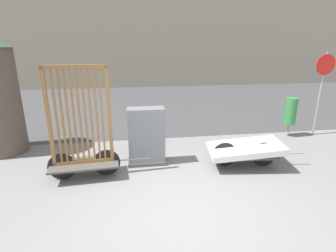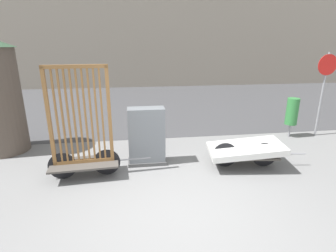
{
  "view_description": "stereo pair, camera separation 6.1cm",
  "coord_description": "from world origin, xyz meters",
  "px_view_note": "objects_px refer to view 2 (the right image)",
  "views": [
    {
      "loc": [
        -0.77,
        -3.57,
        2.71
      ],
      "look_at": [
        0.0,
        1.59,
        1.04
      ],
      "focal_mm": 28.0,
      "sensor_mm": 36.0,
      "label": 1
    },
    {
      "loc": [
        -0.71,
        -3.58,
        2.71
      ],
      "look_at": [
        0.0,
        1.59,
        1.04
      ],
      "focal_mm": 28.0,
      "sensor_mm": 36.0,
      "label": 2
    }
  ],
  "objects_px": {
    "bike_cart_with_bedframe": "(83,140)",
    "utility_cabinet": "(147,138)",
    "sign_post": "(324,82)",
    "trash_bin": "(292,112)",
    "bike_cart_with_mattress": "(245,150)"
  },
  "relations": [
    {
      "from": "bike_cart_with_bedframe",
      "to": "utility_cabinet",
      "type": "bearing_deg",
      "value": 15.91
    },
    {
      "from": "bike_cart_with_mattress",
      "to": "sign_post",
      "type": "relative_size",
      "value": 0.91
    },
    {
      "from": "trash_bin",
      "to": "sign_post",
      "type": "bearing_deg",
      "value": -0.58
    },
    {
      "from": "bike_cart_with_mattress",
      "to": "sign_post",
      "type": "bearing_deg",
      "value": 36.83
    },
    {
      "from": "bike_cart_with_mattress",
      "to": "utility_cabinet",
      "type": "height_order",
      "value": "utility_cabinet"
    },
    {
      "from": "utility_cabinet",
      "to": "sign_post",
      "type": "height_order",
      "value": "sign_post"
    },
    {
      "from": "bike_cart_with_bedframe",
      "to": "bike_cart_with_mattress",
      "type": "relative_size",
      "value": 1.03
    },
    {
      "from": "bike_cart_with_bedframe",
      "to": "trash_bin",
      "type": "height_order",
      "value": "bike_cart_with_bedframe"
    },
    {
      "from": "sign_post",
      "to": "trash_bin",
      "type": "bearing_deg",
      "value": 179.42
    },
    {
      "from": "bike_cart_with_mattress",
      "to": "bike_cart_with_bedframe",
      "type": "bearing_deg",
      "value": -172.67
    },
    {
      "from": "utility_cabinet",
      "to": "sign_post",
      "type": "distance_m",
      "value": 5.46
    },
    {
      "from": "utility_cabinet",
      "to": "sign_post",
      "type": "bearing_deg",
      "value": 13.36
    },
    {
      "from": "bike_cart_with_mattress",
      "to": "sign_post",
      "type": "xyz_separation_m",
      "value": [
        3.03,
        1.71,
        1.21
      ]
    },
    {
      "from": "bike_cart_with_bedframe",
      "to": "utility_cabinet",
      "type": "distance_m",
      "value": 1.42
    },
    {
      "from": "bike_cart_with_bedframe",
      "to": "sign_post",
      "type": "bearing_deg",
      "value": 10.89
    }
  ]
}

